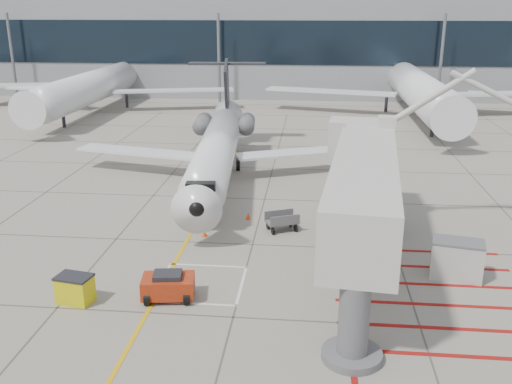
# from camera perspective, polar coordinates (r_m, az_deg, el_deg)

# --- Properties ---
(ground_plane) EXTENTS (260.00, 260.00, 0.00)m
(ground_plane) POSITION_cam_1_polar(r_m,az_deg,el_deg) (28.96, -1.20, -8.41)
(ground_plane) COLOR gray
(ground_plane) RESTS_ON ground
(regional_jet) EXTENTS (26.65, 32.42, 8.00)m
(regional_jet) POSITION_cam_1_polar(r_m,az_deg,el_deg) (41.11, -4.26, 5.53)
(regional_jet) COLOR white
(regional_jet) RESTS_ON ground_plane
(jet_bridge) EXTENTS (11.66, 21.18, 8.12)m
(jet_bridge) POSITION_cam_1_polar(r_m,az_deg,el_deg) (27.64, 10.62, -0.94)
(jet_bridge) COLOR beige
(jet_bridge) RESTS_ON ground_plane
(pushback_tug) EXTENTS (2.55, 1.80, 1.38)m
(pushback_tug) POSITION_cam_1_polar(r_m,az_deg,el_deg) (26.91, -8.78, -9.18)
(pushback_tug) COLOR #A72C10
(pushback_tug) RESTS_ON ground_plane
(spill_bin) EXTENTS (1.69, 1.28, 1.33)m
(spill_bin) POSITION_cam_1_polar(r_m,az_deg,el_deg) (27.60, -17.66, -9.21)
(spill_bin) COLOR #D0C70B
(spill_bin) RESTS_ON ground_plane
(baggage_cart) EXTENTS (2.17, 1.82, 1.17)m
(baggage_cart) POSITION_cam_1_polar(r_m,az_deg,el_deg) (34.39, 2.60, -2.94)
(baggage_cart) COLOR #55555A
(baggage_cart) RESTS_ON ground_plane
(ground_power_unit) EXTENTS (2.69, 1.90, 1.94)m
(ground_power_unit) POSITION_cam_1_polar(r_m,az_deg,el_deg) (30.16, 19.44, -6.36)
(ground_power_unit) COLOR beige
(ground_power_unit) RESTS_ON ground_plane
(cone_nose) EXTENTS (0.31, 0.31, 0.43)m
(cone_nose) POSITION_cam_1_polar(r_m,az_deg,el_deg) (33.73, -5.19, -4.10)
(cone_nose) COLOR #DC470B
(cone_nose) RESTS_ON ground_plane
(cone_side) EXTENTS (0.31, 0.31, 0.43)m
(cone_side) POSITION_cam_1_polar(r_m,az_deg,el_deg) (36.28, -0.79, -2.40)
(cone_side) COLOR #F5410C
(cone_side) RESTS_ON ground_plane
(terminal_building) EXTENTS (180.00, 28.00, 14.00)m
(terminal_building) POSITION_cam_1_polar(r_m,az_deg,el_deg) (96.13, 10.12, 14.34)
(terminal_building) COLOR gray
(terminal_building) RESTS_ON ground_plane
(terminal_glass_band) EXTENTS (180.00, 0.10, 6.00)m
(terminal_glass_band) POSITION_cam_1_polar(r_m,az_deg,el_deg) (82.09, 10.84, 14.39)
(terminal_glass_band) COLOR black
(terminal_glass_band) RESTS_ON ground_plane
(bg_aircraft_b) EXTENTS (34.51, 38.35, 11.50)m
(bg_aircraft_b) POSITION_cam_1_polar(r_m,az_deg,el_deg) (77.17, -15.57, 12.16)
(bg_aircraft_b) COLOR silver
(bg_aircraft_b) RESTS_ON ground_plane
(bg_aircraft_c) EXTENTS (36.84, 40.94, 12.28)m
(bg_aircraft_c) POSITION_cam_1_polar(r_m,az_deg,el_deg) (73.08, 15.80, 12.15)
(bg_aircraft_c) COLOR silver
(bg_aircraft_c) RESTS_ON ground_plane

